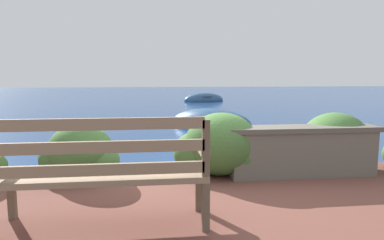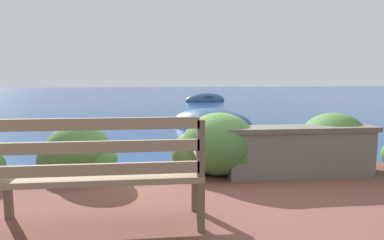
% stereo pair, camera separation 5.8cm
% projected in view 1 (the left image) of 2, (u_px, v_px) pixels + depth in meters
% --- Properties ---
extents(ground_plane, '(80.00, 80.00, 0.00)m').
position_uv_depth(ground_plane, '(211.00, 183.00, 4.69)').
color(ground_plane, navy).
extents(park_bench, '(1.70, 0.48, 0.93)m').
position_uv_depth(park_bench, '(103.00, 170.00, 2.76)').
color(park_bench, brown).
rests_on(park_bench, patio_terrace).
extents(stone_wall, '(1.90, 0.39, 0.62)m').
position_uv_depth(stone_wall, '(302.00, 151.00, 4.25)').
color(stone_wall, '#666056').
rests_on(stone_wall, patio_terrace).
extents(hedge_clump_left, '(0.98, 0.70, 0.66)m').
position_uv_depth(hedge_clump_left, '(80.00, 155.00, 4.14)').
color(hedge_clump_left, '#426B33').
rests_on(hedge_clump_left, patio_terrace).
extents(hedge_clump_centre, '(1.16, 0.83, 0.79)m').
position_uv_depth(hedge_clump_centre, '(220.00, 148.00, 4.29)').
color(hedge_clump_centre, '#426B33').
rests_on(hedge_clump_centre, patio_terrace).
extents(hedge_clump_right, '(1.12, 0.80, 0.76)m').
position_uv_depth(hedge_clump_right, '(333.00, 145.00, 4.54)').
color(hedge_clump_right, '#426B33').
rests_on(hedge_clump_right, patio_terrace).
extents(rowboat_nearest, '(2.73, 2.44, 0.89)m').
position_uv_depth(rowboat_nearest, '(210.00, 123.00, 9.99)').
color(rowboat_nearest, '#2D517A').
rests_on(rowboat_nearest, ground_plane).
extents(rowboat_mid, '(2.57, 1.62, 0.86)m').
position_uv_depth(rowboat_mid, '(204.00, 100.00, 19.50)').
color(rowboat_mid, '#2D517A').
rests_on(rowboat_mid, ground_plane).
extents(mooring_buoy, '(0.41, 0.41, 0.37)m').
position_uv_depth(mooring_buoy, '(216.00, 140.00, 7.50)').
color(mooring_buoy, red).
rests_on(mooring_buoy, ground_plane).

